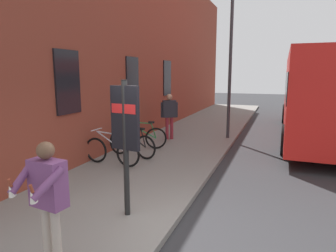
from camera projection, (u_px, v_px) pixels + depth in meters
ground at (259, 152)px, 9.99m from camera, size 60.00×60.00×0.00m
sidewalk_pavement at (196, 134)px, 12.78m from camera, size 24.00×3.50×0.12m
station_facade at (161, 47)px, 13.75m from camera, size 22.00×0.65×7.67m
bicycle_by_door at (112, 151)px, 8.16m from camera, size 0.48×1.77×0.97m
bicycle_under_window at (132, 144)px, 8.95m from camera, size 0.54×1.75×0.97m
bicycle_far_end at (141, 137)px, 9.92m from camera, size 0.71×1.69×0.97m
transit_info_sign at (125, 127)px, 5.06m from camera, size 0.16×0.56×2.40m
city_bus at (319, 91)px, 12.00m from camera, size 10.52×2.70×3.35m
pedestrian_crossing_street at (169, 112)px, 11.24m from camera, size 0.46×0.59×1.74m
tourist_with_hotdogs at (47, 191)px, 3.74m from camera, size 0.61×0.64×1.67m
street_lamp at (231, 52)px, 11.09m from camera, size 0.28×0.28×5.63m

